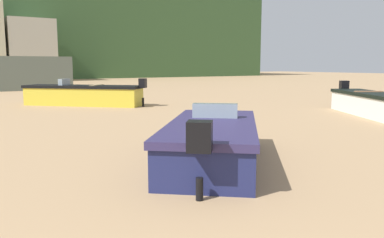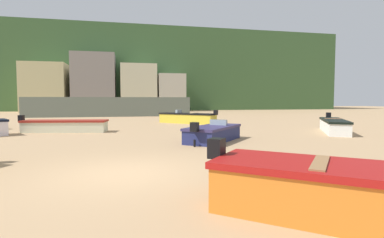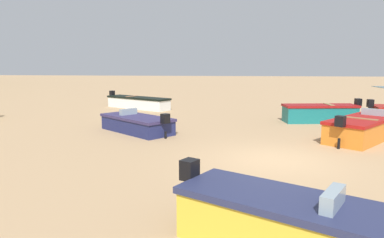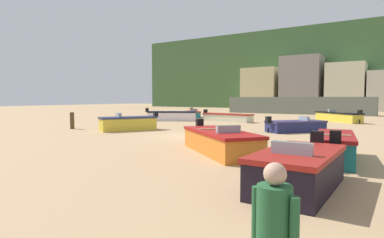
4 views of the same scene
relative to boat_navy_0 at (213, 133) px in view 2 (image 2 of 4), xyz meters
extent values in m
plane|color=tan|center=(-4.21, -5.72, -0.38)|extent=(160.00, 160.00, 0.00)
cube|color=#3C5F35|center=(-4.21, 60.28, 7.86)|extent=(90.00, 32.00, 16.49)
cube|color=slate|center=(-6.23, 24.28, 0.81)|extent=(19.72, 2.40, 2.38)
cube|color=#CAC08A|center=(-17.73, 41.46, 3.74)|extent=(6.97, 6.37, 8.24)
cube|color=gray|center=(-9.76, 41.04, 4.66)|extent=(7.19, 5.53, 10.09)
cube|color=beige|center=(-2.12, 41.09, 3.81)|extent=(6.24, 5.62, 8.38)
cube|color=beige|center=(3.73, 41.20, 2.99)|extent=(4.85, 5.84, 6.74)
cube|color=navy|center=(0.01, 0.01, -0.07)|extent=(3.52, 3.83, 0.62)
cube|color=#312A56|center=(0.01, 0.01, 0.29)|extent=(3.64, 3.95, 0.12)
cube|color=black|center=(-1.30, -1.57, 0.47)|extent=(0.43, 0.42, 0.40)
cylinder|color=black|center=(-1.30, -1.57, -0.23)|extent=(0.14, 0.14, 0.31)
cube|color=#8C9EA8|center=(0.42, 0.51, 0.49)|extent=(0.81, 0.72, 0.28)
cube|color=white|center=(8.44, 2.20, -0.04)|extent=(3.48, 4.91, 0.70)
cube|color=black|center=(8.44, 2.20, 0.37)|extent=(3.60, 5.04, 0.12)
cube|color=black|center=(9.78, 4.53, 0.55)|extent=(0.42, 0.40, 0.40)
cylinder|color=black|center=(9.78, 4.53, -0.21)|extent=(0.14, 0.14, 0.35)
cube|color=#9C6946|center=(8.75, 2.74, 0.42)|extent=(0.95, 0.69, 0.08)
cube|color=orange|center=(-0.41, -9.88, 0.02)|extent=(4.60, 4.19, 0.80)
cube|color=#A31513|center=(-0.41, -9.88, 0.47)|extent=(4.73, 4.32, 0.12)
cube|color=black|center=(-2.35, -8.28, 0.65)|extent=(0.42, 0.43, 0.40)
cylinder|color=black|center=(-2.35, -8.28, -0.18)|extent=(0.14, 0.14, 0.40)
cube|color=olive|center=(-0.86, -9.51, 0.52)|extent=(1.04, 1.18, 0.08)
cube|color=beige|center=(-7.94, 5.95, -0.06)|extent=(5.13, 1.99, 0.64)
cube|color=maroon|center=(-7.94, 5.95, 0.32)|extent=(5.24, 2.08, 0.12)
cube|color=black|center=(-10.59, 6.37, 0.50)|extent=(0.33, 0.36, 0.40)
cylinder|color=black|center=(-10.59, 6.37, -0.22)|extent=(0.11, 0.11, 0.32)
cube|color=gold|center=(0.95, 11.32, 0.00)|extent=(4.54, 4.40, 0.77)
cube|color=black|center=(0.95, 11.32, 0.44)|extent=(4.67, 4.53, 0.12)
cube|color=black|center=(2.95, 9.42, 0.62)|extent=(0.42, 0.42, 0.40)
cylinder|color=black|center=(2.95, 9.42, -0.19)|extent=(0.14, 0.14, 0.38)
cube|color=#8C9EA8|center=(0.29, 11.94, 0.64)|extent=(0.62, 0.64, 0.28)
cube|color=olive|center=(1.42, 10.88, 0.49)|extent=(0.85, 0.88, 0.08)
camera|label=1|loc=(-3.97, -5.68, 1.39)|focal=36.09mm
camera|label=2|loc=(-4.09, -14.01, 1.62)|focal=27.94mm
camera|label=3|loc=(-15.53, -4.27, 2.73)|focal=32.83mm
camera|label=4|loc=(5.54, -21.21, 1.85)|focal=29.73mm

